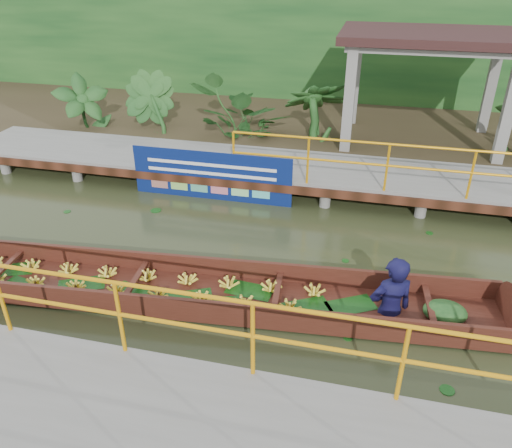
# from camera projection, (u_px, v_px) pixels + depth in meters

# --- Properties ---
(ground) EXTENTS (80.00, 80.00, 0.00)m
(ground) POSITION_uv_depth(u_px,v_px,m) (250.00, 267.00, 8.81)
(ground) COLOR #2F361B
(ground) RESTS_ON ground
(land_strip) EXTENTS (30.00, 8.00, 0.45)m
(land_strip) POSITION_uv_depth(u_px,v_px,m) (310.00, 127.00, 15.09)
(land_strip) COLOR #362A1B
(land_strip) RESTS_ON ground
(far_dock) EXTENTS (16.00, 2.06, 1.66)m
(far_dock) POSITION_uv_depth(u_px,v_px,m) (287.00, 169.00, 11.49)
(far_dock) COLOR slate
(far_dock) RESTS_ON ground
(pavilion) EXTENTS (4.40, 3.00, 3.00)m
(pavilion) POSITION_uv_depth(u_px,v_px,m) (431.00, 48.00, 12.20)
(pavilion) COLOR slate
(pavilion) RESTS_ON ground
(foliage_backdrop) EXTENTS (30.00, 0.80, 4.00)m
(foliage_backdrop) POSITION_uv_depth(u_px,v_px,m) (324.00, 51.00, 16.36)
(foliage_backdrop) COLOR #133D18
(foliage_backdrop) RESTS_ON ground
(vendor_boat) EXTENTS (11.42, 2.10, 2.39)m
(vendor_boat) POSITION_uv_depth(u_px,v_px,m) (223.00, 288.00, 7.83)
(vendor_boat) COLOR #39170F
(vendor_boat) RESTS_ON ground
(blue_banner) EXTENTS (3.61, 0.04, 1.13)m
(blue_banner) POSITION_uv_depth(u_px,v_px,m) (211.00, 176.00, 10.96)
(blue_banner) COLOR navy
(blue_banner) RESTS_ON ground
(tropical_plants) EXTENTS (14.17, 1.17, 1.46)m
(tropical_plants) POSITION_uv_depth(u_px,v_px,m) (305.00, 117.00, 12.73)
(tropical_plants) COLOR #133D18
(tropical_plants) RESTS_ON ground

